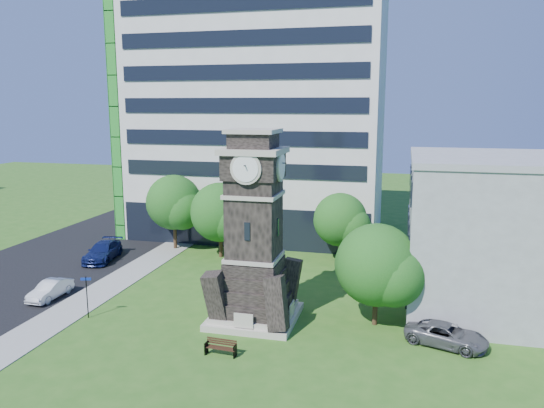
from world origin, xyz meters
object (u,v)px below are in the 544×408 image
(street_sign, at_px, (87,292))
(car_street_north, at_px, (103,252))
(park_bench, at_px, (221,347))
(clock_tower, at_px, (254,240))
(car_east_lot, at_px, (446,335))
(car_street_mid, at_px, (50,290))

(street_sign, bearing_deg, car_street_north, 101.04)
(park_bench, bearing_deg, clock_tower, 88.84)
(car_east_lot, height_order, park_bench, car_east_lot)
(clock_tower, xyz_separation_m, street_sign, (-10.60, -2.41, -3.53))
(car_street_north, bearing_deg, clock_tower, -39.68)
(clock_tower, height_order, street_sign, clock_tower)
(car_east_lot, distance_m, street_sign, 22.42)
(car_street_mid, height_order, car_east_lot, car_east_lot)
(car_street_north, height_order, park_bench, car_street_north)
(clock_tower, height_order, car_street_mid, clock_tower)
(clock_tower, xyz_separation_m, car_street_mid, (-15.24, 0.07, -4.65))
(car_east_lot, xyz_separation_m, street_sign, (-22.35, -1.45, 1.11))
(car_street_mid, bearing_deg, street_sign, -27.48)
(car_street_mid, xyz_separation_m, car_east_lot, (26.99, -1.02, 0.01))
(car_street_mid, relative_size, car_east_lot, 0.83)
(car_east_lot, bearing_deg, car_street_mid, 106.45)
(car_east_lot, bearing_deg, clock_tower, 103.96)
(car_street_north, xyz_separation_m, park_bench, (16.35, -14.72, -0.30))
(clock_tower, bearing_deg, street_sign, -167.21)
(clock_tower, height_order, car_east_lot, clock_tower)
(car_street_north, relative_size, street_sign, 1.92)
(clock_tower, distance_m, car_street_north, 19.80)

